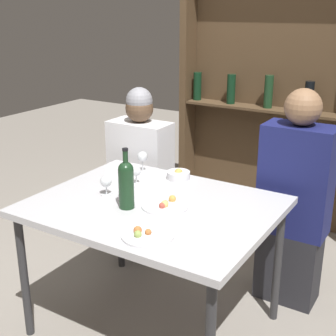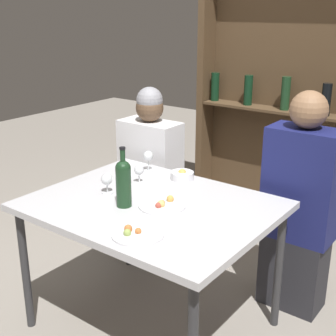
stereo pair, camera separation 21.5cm
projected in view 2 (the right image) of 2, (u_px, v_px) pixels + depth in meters
name	position (u px, v px, depth m)	size (l,w,h in m)	color
ground_plane	(153.00, 324.00, 2.65)	(10.00, 10.00, 0.00)	gray
dining_table	(151.00, 214.00, 2.42)	(1.21, 0.95, 0.75)	silver
wine_rack_wall	(289.00, 79.00, 3.52)	(1.48, 0.21, 2.35)	#4C3823
wine_bottle	(123.00, 181.00, 2.32)	(0.08, 0.08, 0.31)	#19381E
wine_glass_0	(148.00, 157.00, 2.84)	(0.06, 0.06, 0.13)	silver
wine_glass_1	(107.00, 180.00, 2.51)	(0.06, 0.06, 0.11)	silver
wine_glass_2	(139.00, 171.00, 2.65)	(0.06, 0.06, 0.11)	silver
food_plate_0	(162.00, 205.00, 2.35)	(0.24, 0.24, 0.04)	white
food_plate_1	(137.00, 234.00, 2.06)	(0.24, 0.24, 0.04)	white
snack_bowl	(182.00, 175.00, 2.72)	(0.13, 0.13, 0.06)	white
seated_person_left	(151.00, 178.00, 3.27)	(0.42, 0.22, 1.21)	#26262B
seated_person_right	(299.00, 210.00, 2.64)	(0.39, 0.22, 1.29)	#26262B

